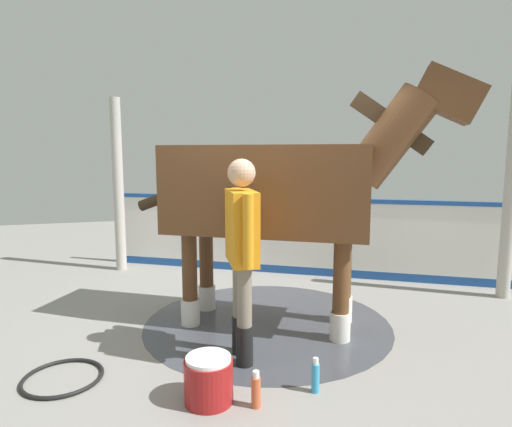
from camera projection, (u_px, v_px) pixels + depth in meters
ground_plane at (245, 326)px, 4.63m from camera, size 16.00×16.00×0.02m
wet_patch at (267, 323)px, 4.69m from camera, size 2.64×2.64×0.00m
barrier_wall at (297, 239)px, 6.54m from camera, size 5.22×3.06×1.17m
roof_post_near at (511, 193)px, 5.36m from camera, size 0.16×0.16×2.66m
roof_post_far at (118, 186)px, 6.69m from camera, size 0.16×0.16×2.66m
horse at (281, 191)px, 4.46m from camera, size 3.13×2.03×2.63m
handler at (242, 245)px, 3.73m from camera, size 0.26×0.70×1.78m
wash_bucket at (209, 379)px, 3.18m from camera, size 0.36×0.36×0.35m
bottle_shampoo at (315, 376)px, 3.31m from camera, size 0.06×0.06×0.28m
bottle_spray at (256, 391)px, 3.11m from camera, size 0.07×0.07×0.28m
hose_coil at (63, 377)px, 3.51m from camera, size 0.64×0.64×0.03m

